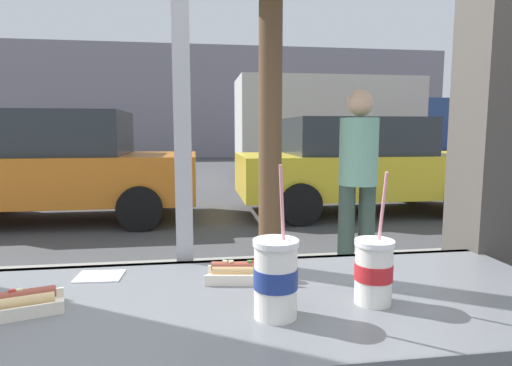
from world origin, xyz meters
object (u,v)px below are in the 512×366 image
Objects in this scene: hotdog_tray_near at (1,305)px; parked_car_yellow at (361,164)px; hotdog_tray_far at (250,272)px; soda_cup_right at (374,270)px; parked_car_orange at (60,166)px; soda_cup_left at (276,277)px; box_truck at (349,124)px; pedestrian at (358,174)px.

parked_car_yellow reaches higher than hotdog_tray_near.
hotdog_tray_near is at bearing -166.01° from hotdog_tray_far.
hotdog_tray_far is 6.43m from parked_car_yellow.
soda_cup_right is 6.53m from parked_car_orange.
hotdog_tray_far is at bearing 145.02° from soda_cup_right.
soda_cup_left is 0.08× the size of parked_car_yellow.
soda_cup_left is 1.25× the size of hotdog_tray_near.
soda_cup_right is 6.50m from parked_car_yellow.
hotdog_tray_far is 12.09m from box_truck.
parked_car_orange is (-2.25, 5.84, -0.17)m from hotdog_tray_far.
box_truck reaches higher than parked_car_yellow.
parked_car_orange is (-2.28, 6.07, -0.24)m from soda_cup_left.
hotdog_tray_far is at bearing -117.70° from pedestrian.
soda_cup_left is 1.35× the size of hotdog_tray_far.
box_truck reaches higher than soda_cup_left.
box_truck reaches higher than hotdog_tray_far.
parked_car_yellow reaches higher than soda_cup_right.
soda_cup_right is (0.23, 0.04, -0.01)m from soda_cup_left.
parked_car_yellow reaches higher than soda_cup_left.
box_truck is (4.18, 11.42, 0.51)m from soda_cup_right.
soda_cup_left is 2.79m from pedestrian.
soda_cup_left reaches higher than hotdog_tray_near.
parked_car_orange is 0.59× the size of box_truck.
soda_cup_left is at bearing -8.27° from hotdog_tray_near.
parked_car_yellow is 2.64× the size of pedestrian.
pedestrian is at bearing -45.66° from parked_car_orange.
soda_cup_right is at bearing -34.98° from hotdog_tray_far.
soda_cup_right is 0.19× the size of pedestrian.
hotdog_tray_far is at bearing 13.99° from hotdog_tray_near.
box_truck is at bearing 68.94° from soda_cup_left.
parked_car_orange is at bearing 110.60° from soda_cup_left.
hotdog_tray_near is at bearing -113.69° from box_truck.
parked_car_orange is (-2.51, 6.03, -0.23)m from soda_cup_right.
hotdog_tray_near is at bearing -125.81° from pedestrian.
box_truck is 4.31× the size of pedestrian.
soda_cup_right is at bearing 9.47° from soda_cup_left.
parked_car_orange reaches higher than soda_cup_right.
parked_car_yellow is (3.23, 5.98, -0.21)m from hotdog_tray_near.
pedestrian reaches higher than soda_cup_right.
soda_cup_right is 12.17m from box_truck.
pedestrian is at bearing 54.19° from hotdog_tray_near.
parked_car_yellow is (2.68, 5.84, -0.21)m from hotdog_tray_far.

